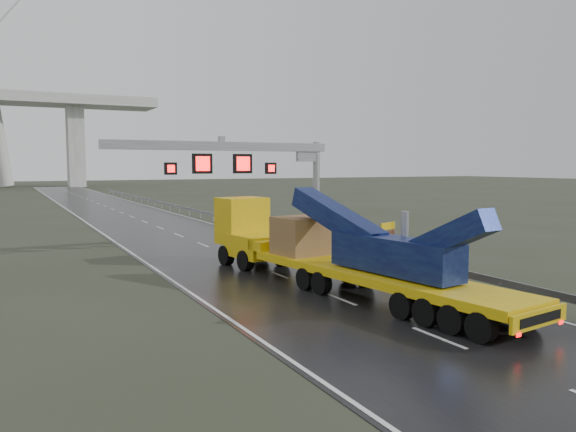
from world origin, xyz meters
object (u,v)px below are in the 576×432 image
striped_barrier (362,245)px  exit_sign_pair (388,234)px  heavy_haul_truck (316,247)px  sign_gantry (252,165)px

striped_barrier → exit_sign_pair: bearing=-118.4°
heavy_haul_truck → striped_barrier: (7.28, 6.74, -1.25)m
striped_barrier → sign_gantry: bearing=130.5°
exit_sign_pair → striped_barrier: bearing=56.9°
exit_sign_pair → heavy_haul_truck: bearing=-176.0°
exit_sign_pair → striped_barrier: 4.17m
heavy_haul_truck → exit_sign_pair: (6.38, 2.85, -0.08)m
sign_gantry → striped_barrier: (5.90, -3.99, -5.10)m
sign_gantry → striped_barrier: sign_gantry is taller
heavy_haul_truck → exit_sign_pair: 6.99m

